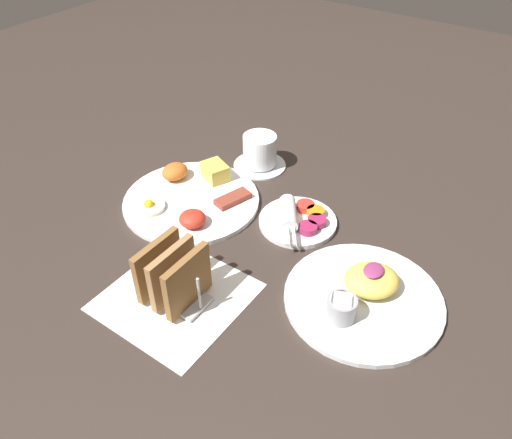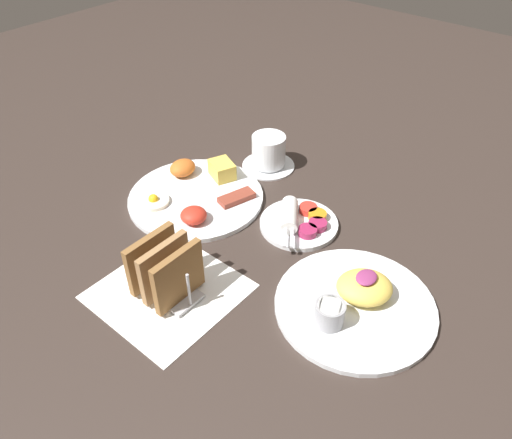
% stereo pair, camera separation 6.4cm
% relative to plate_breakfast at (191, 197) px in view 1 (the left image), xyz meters
% --- Properties ---
extents(ground_plane, '(3.00, 3.00, 0.00)m').
position_rel_plate_breakfast_xyz_m(ground_plane, '(-0.07, -0.22, -0.01)').
color(ground_plane, '#332823').
extents(napkin_flat, '(0.22, 0.22, 0.00)m').
position_rel_plate_breakfast_xyz_m(napkin_flat, '(-0.22, -0.15, -0.01)').
color(napkin_flat, white).
rests_on(napkin_flat, ground_plane).
extents(plate_breakfast, '(0.28, 0.28, 0.05)m').
position_rel_plate_breakfast_xyz_m(plate_breakfast, '(0.00, 0.00, 0.00)').
color(plate_breakfast, white).
rests_on(plate_breakfast, ground_plane).
extents(plate_condiments, '(0.17, 0.15, 0.04)m').
position_rel_plate_breakfast_xyz_m(plate_condiments, '(0.06, -0.22, 0.00)').
color(plate_condiments, white).
rests_on(plate_condiments, ground_plane).
extents(plate_foreground, '(0.26, 0.26, 0.06)m').
position_rel_plate_breakfast_xyz_m(plate_foreground, '(-0.05, -0.41, 0.00)').
color(plate_foreground, white).
rests_on(plate_foreground, ground_plane).
extents(toast_rack, '(0.10, 0.12, 0.10)m').
position_rel_plate_breakfast_xyz_m(toast_rack, '(-0.22, -0.15, 0.04)').
color(toast_rack, '#B7B7BC').
rests_on(toast_rack, ground_plane).
extents(coffee_cup, '(0.12, 0.12, 0.08)m').
position_rel_plate_breakfast_xyz_m(coffee_cup, '(0.19, -0.04, 0.03)').
color(coffee_cup, white).
rests_on(coffee_cup, ground_plane).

